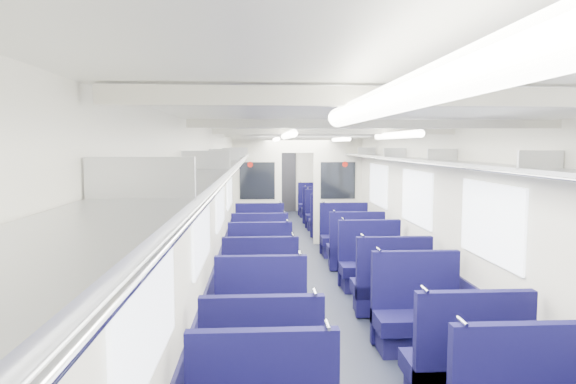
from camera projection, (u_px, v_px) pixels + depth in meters
name	position (u px, v px, depth m)	size (l,w,h in m)	color
floor	(314.00, 286.00, 7.82)	(2.80, 18.00, 0.01)	black
ceiling	(315.00, 133.00, 7.61)	(2.80, 18.00, 0.01)	silver
wall_left	(222.00, 211.00, 7.63)	(0.02, 18.00, 2.35)	beige
dado_left	(224.00, 265.00, 7.71)	(0.03, 17.90, 0.70)	black
wall_right	(405.00, 210.00, 7.80)	(0.02, 18.00, 2.35)	beige
dado_right	(403.00, 262.00, 7.87)	(0.03, 17.90, 0.70)	black
wall_far	(284.00, 176.00, 16.66)	(2.80, 0.02, 2.35)	beige
luggage_rack_left	(234.00, 158.00, 7.57)	(0.36, 17.40, 0.18)	#B2B5BA
luggage_rack_right	(394.00, 158.00, 7.71)	(0.36, 17.40, 0.18)	#B2B5BA
windows	(318.00, 197.00, 7.24)	(2.78, 15.60, 0.75)	white
ceiling_fittings	(317.00, 136.00, 7.35)	(2.70, 16.06, 0.11)	beige
end_door	(284.00, 181.00, 16.62)	(0.75, 0.06, 2.00)	black
bulkhead	(298.00, 188.00, 11.04)	(2.80, 0.10, 2.35)	beige
seat_8	(262.00, 378.00, 4.01)	(0.95, 0.52, 1.06)	#0E0C3B
seat_9	(466.00, 371.00, 4.13)	(0.95, 0.52, 1.06)	#0E0C3B
seat_10	(261.00, 327.00, 5.13)	(0.95, 0.52, 1.06)	#0E0C3B
seat_11	(418.00, 319.00, 5.37)	(0.95, 0.52, 1.06)	#0E0C3B
seat_12	(261.00, 290.00, 6.47)	(0.95, 0.52, 1.06)	#0E0C3B
seat_13	(391.00, 289.00, 6.48)	(0.95, 0.52, 1.06)	#0E0C3B
seat_14	(260.00, 271.00, 7.41)	(0.95, 0.52, 1.06)	#0E0C3B
seat_15	(371.00, 268.00, 7.64)	(0.95, 0.52, 1.06)	#0E0C3B
seat_16	(260.00, 253.00, 8.66)	(0.95, 0.52, 1.06)	#0E0C3B
seat_17	(355.00, 251.00, 8.84)	(0.95, 0.52, 1.06)	#0E0C3B
seat_18	(260.00, 240.00, 9.87)	(0.95, 0.52, 1.06)	#0E0C3B
seat_19	(345.00, 239.00, 9.95)	(0.95, 0.52, 1.06)	#0E0C3B
seat_20	(260.00, 225.00, 11.76)	(0.95, 0.52, 1.06)	#0E0C3B
seat_21	(330.00, 223.00, 12.01)	(0.95, 0.52, 1.06)	#0E0C3B
seat_22	(259.00, 218.00, 12.87)	(0.95, 0.52, 1.06)	#0E0C3B
seat_23	(324.00, 217.00, 13.07)	(0.95, 0.52, 1.06)	#0E0C3B
seat_24	(259.00, 212.00, 14.09)	(0.95, 0.52, 1.06)	#0E0C3B
seat_25	(319.00, 212.00, 14.11)	(0.95, 0.52, 1.06)	#0E0C3B
seat_26	(259.00, 207.00, 15.19)	(0.95, 0.52, 1.06)	#0E0C3B
seat_27	(314.00, 206.00, 15.43)	(0.95, 0.52, 1.06)	#0E0C3B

